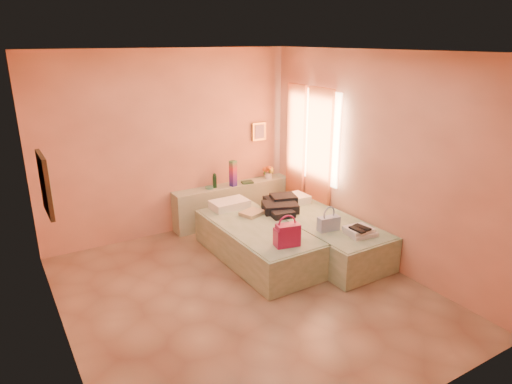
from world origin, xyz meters
TOP-DOWN VIEW (x-y plane):
  - ground at (0.00, 0.00)m, footprint 4.50×4.50m
  - room_walls at (0.21, 0.57)m, footprint 4.02×4.51m
  - headboard_ledge at (0.98, 2.10)m, footprint 2.05×0.30m
  - bed_left at (0.60, 0.71)m, footprint 0.92×2.01m
  - bed_right at (1.50, 0.40)m, footprint 0.92×2.01m
  - water_bottle at (0.65, 2.10)m, footprint 0.07×0.07m
  - rainbow_box at (0.94, 2.03)m, footprint 0.11×0.11m
  - small_dish at (0.55, 2.10)m, footprint 0.15×0.15m
  - green_book at (1.21, 2.03)m, footprint 0.21×0.17m
  - flower_vase at (1.65, 2.06)m, footprint 0.27×0.27m
  - magenta_handbag at (0.59, -0.01)m, footprint 0.33×0.23m
  - khaki_garment at (0.75, 1.09)m, footprint 0.38×0.35m
  - clothes_pile at (1.22, 1.00)m, footprint 0.66×0.66m
  - blue_handbag at (1.33, 0.09)m, footprint 0.31×0.16m
  - towel_stack at (1.59, -0.25)m, footprint 0.39×0.34m
  - sandal_pair at (1.54, -0.29)m, footprint 0.18×0.24m

SIDE VIEW (x-z plane):
  - ground at x=0.00m, z-range 0.00..0.00m
  - bed_left at x=0.60m, z-range 0.00..0.50m
  - bed_right at x=1.50m, z-range 0.00..0.50m
  - headboard_ledge at x=0.98m, z-range 0.00..0.65m
  - khaki_garment at x=0.75m, z-range 0.50..0.55m
  - towel_stack at x=1.59m, z-range 0.50..0.60m
  - clothes_pile at x=1.22m, z-range 0.50..0.66m
  - blue_handbag at x=1.33m, z-range 0.50..0.69m
  - sandal_pair at x=1.54m, z-range 0.60..0.62m
  - magenta_handbag at x=0.59m, z-range 0.50..0.79m
  - green_book at x=1.21m, z-range 0.65..0.68m
  - small_dish at x=0.55m, z-range 0.65..0.68m
  - water_bottle at x=0.65m, z-range 0.65..0.87m
  - flower_vase at x=1.65m, z-range 0.65..0.92m
  - rainbow_box at x=0.94m, z-range 0.65..1.07m
  - room_walls at x=0.21m, z-range 0.38..3.19m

